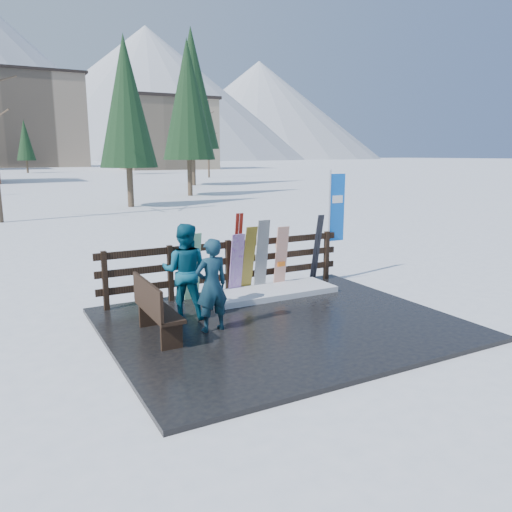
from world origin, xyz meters
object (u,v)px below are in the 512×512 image
snowboard_4 (262,256)px  snowboard_2 (249,260)px  person_front (212,285)px  bench (154,307)px  snowboard_1 (193,267)px  snowboard_3 (236,264)px  rental_flag (335,212)px  person_back (185,271)px  snowboard_5 (281,257)px  snowboard_0 (184,270)px

snowboard_4 → snowboard_2: bearing=180.0°
person_front → bench: bearing=-11.7°
snowboard_1 → person_front: (-0.37, -1.81, 0.09)m
snowboard_3 → rental_flag: 2.94m
person_back → snowboard_2: bearing=-121.2°
person_front → snowboard_3: bearing=-130.9°
rental_flag → snowboard_4: bearing=-172.9°
bench → person_front: size_ratio=0.94×
snowboard_5 → person_front: size_ratio=0.89×
snowboard_0 → rental_flag: 4.05m
snowboard_2 → person_back: (-1.78, -0.92, 0.14)m
snowboard_5 → person_back: bearing=-160.5°
person_back → snowboard_5: bearing=-129.1°
snowboard_0 → rental_flag: (3.93, 0.27, 0.94)m
snowboard_1 → person_back: size_ratio=0.82×
snowboard_0 → snowboard_4: size_ratio=0.86×
snowboard_3 → snowboard_5: size_ratio=0.95×
snowboard_4 → bench: bearing=-150.0°
snowboard_5 → person_back: person_back is taller
snowboard_2 → person_front: bearing=-132.2°
snowboard_4 → snowboard_5: 0.50m
bench → snowboard_1: bearing=51.8°
snowboard_1 → person_front: person_front is taller
bench → snowboard_0: snowboard_0 is taller
snowboard_1 → rental_flag: size_ratio=0.55×
snowboard_4 → person_back: person_back is taller
bench → snowboard_5: snowboard_5 is taller
snowboard_4 → snowboard_5: snowboard_4 is taller
bench → snowboard_2: bearing=33.0°
person_front → person_back: person_back is taller
snowboard_3 → snowboard_4: (0.61, 0.00, 0.13)m
snowboard_4 → snowboard_5: (0.50, 0.00, -0.09)m
snowboard_0 → snowboard_1: 0.19m
snowboard_4 → person_back: size_ratio=0.91×
snowboard_3 → snowboard_5: bearing=0.0°
bench → snowboard_5: bearing=26.3°
snowboard_0 → snowboard_2: size_ratio=0.91×
bench → snowboard_0: 2.04m
bench → person_front: person_front is taller
person_front → person_back: bearing=-85.0°
snowboard_0 → person_front: person_front is taller
snowboard_1 → rental_flag: (3.75, 0.27, 0.90)m
person_front → person_back: (-0.14, 0.89, 0.08)m
snowboard_4 → snowboard_1: bearing=180.0°
snowboard_3 → rental_flag: bearing=5.6°
rental_flag → person_back: bearing=-164.4°
snowboard_4 → person_front: (-1.96, -1.81, 0.01)m
bench → snowboard_2: snowboard_2 is taller
snowboard_2 → person_front: person_front is taller
snowboard_0 → snowboard_4: 1.78m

